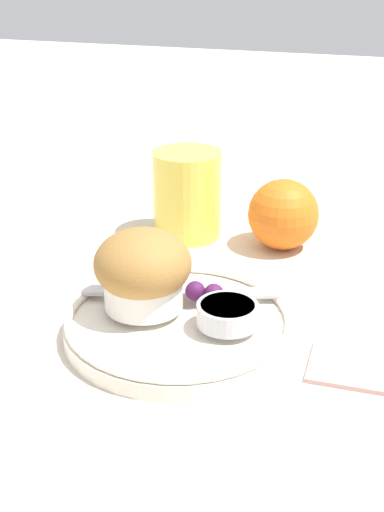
# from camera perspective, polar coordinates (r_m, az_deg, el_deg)

# --- Properties ---
(ground_plane) EXTENTS (3.00, 3.00, 0.00)m
(ground_plane) POSITION_cam_1_polar(r_m,az_deg,el_deg) (0.63, -1.73, -5.92)
(ground_plane) COLOR beige
(plate) EXTENTS (0.20, 0.20, 0.02)m
(plate) POSITION_cam_1_polar(r_m,az_deg,el_deg) (0.61, -1.10, -5.50)
(plate) COLOR silver
(plate) RESTS_ON ground_plane
(muffin) EXTENTS (0.08, 0.08, 0.07)m
(muffin) POSITION_cam_1_polar(r_m,az_deg,el_deg) (0.61, -4.00, -1.24)
(muffin) COLOR silver
(muffin) RESTS_ON plate
(cream_ramekin) EXTENTS (0.05, 0.05, 0.02)m
(cream_ramekin) POSITION_cam_1_polar(r_m,az_deg,el_deg) (0.59, 2.85, -4.58)
(cream_ramekin) COLOR silver
(cream_ramekin) RESTS_ON plate
(berry_pair) EXTENTS (0.03, 0.02, 0.02)m
(berry_pair) POSITION_cam_1_polar(r_m,az_deg,el_deg) (0.63, 1.00, -2.92)
(berry_pair) COLOR #4C194C
(berry_pair) RESTS_ON plate
(butter_knife) EXTENTS (0.18, 0.06, 0.00)m
(butter_knife) POSITION_cam_1_polar(r_m,az_deg,el_deg) (0.64, -0.54, -2.91)
(butter_knife) COLOR silver
(butter_knife) RESTS_ON plate
(orange_fruit) EXTENTS (0.08, 0.08, 0.08)m
(orange_fruit) POSITION_cam_1_polar(r_m,az_deg,el_deg) (0.77, 7.31, 3.32)
(orange_fruit) COLOR orange
(orange_fruit) RESTS_ON ground_plane
(juice_glass) EXTENTS (0.08, 0.08, 0.10)m
(juice_glass) POSITION_cam_1_polar(r_m,az_deg,el_deg) (0.80, -0.40, 4.96)
(juice_glass) COLOR #EAD14C
(juice_glass) RESTS_ON ground_plane
(folded_napkin) EXTENTS (0.11, 0.06, 0.01)m
(folded_napkin) POSITION_cam_1_polar(r_m,az_deg,el_deg) (0.59, 14.67, -8.75)
(folded_napkin) COLOR #D19E93
(folded_napkin) RESTS_ON ground_plane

